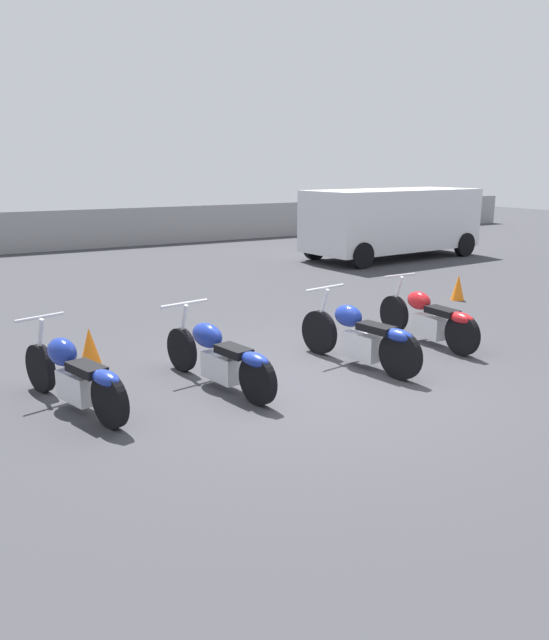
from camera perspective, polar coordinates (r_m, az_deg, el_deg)
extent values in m
plane|color=#38383D|center=(7.89, 2.59, -5.66)|extent=(60.00, 60.00, 0.00)
cube|color=gray|center=(21.14, -19.16, 7.72)|extent=(40.00, 0.04, 1.28)
cylinder|color=black|center=(7.98, -20.61, -4.13)|extent=(0.26, 0.59, 0.59)
cylinder|color=black|center=(6.68, -14.83, -7.15)|extent=(0.26, 0.59, 0.59)
cube|color=silver|center=(7.26, -17.67, -5.88)|extent=(0.34, 0.59, 0.32)
ellipsoid|color=navy|center=(7.38, -18.85, -2.77)|extent=(0.39, 0.51, 0.32)
cube|color=black|center=(6.96, -16.81, -4.30)|extent=(0.37, 0.56, 0.10)
ellipsoid|color=navy|center=(6.65, -15.18, -5.14)|extent=(0.31, 0.48, 0.16)
cylinder|color=silver|center=(7.72, -20.69, 0.24)|extent=(0.58, 0.20, 0.04)
cylinder|color=silver|center=(7.85, -20.65, -1.98)|extent=(0.12, 0.25, 0.63)
cylinder|color=silver|center=(7.21, -16.21, -6.42)|extent=(0.25, 0.65, 0.07)
cylinder|color=black|center=(8.31, -8.48, -2.68)|extent=(0.20, 0.59, 0.58)
cylinder|color=black|center=(7.07, -1.55, -5.52)|extent=(0.20, 0.59, 0.58)
cube|color=silver|center=(7.62, -4.95, -4.34)|extent=(0.30, 0.60, 0.32)
ellipsoid|color=navy|center=(7.74, -6.17, -1.40)|extent=(0.35, 0.57, 0.31)
cube|color=black|center=(7.33, -3.76, -2.84)|extent=(0.32, 0.52, 0.10)
ellipsoid|color=navy|center=(7.04, -1.82, -3.64)|extent=(0.28, 0.47, 0.16)
cylinder|color=silver|center=(8.07, -8.26, 1.51)|extent=(0.69, 0.16, 0.04)
cylinder|color=silver|center=(8.19, -8.37, -0.62)|extent=(0.09, 0.25, 0.62)
cylinder|color=silver|center=(7.59, -3.50, -4.87)|extent=(0.19, 0.68, 0.07)
cylinder|color=black|center=(8.99, 4.10, -1.12)|extent=(0.21, 0.64, 0.63)
cylinder|color=black|center=(8.04, 11.43, -3.18)|extent=(0.21, 0.64, 0.63)
cube|color=silver|center=(8.46, 7.92, -2.41)|extent=(0.29, 0.56, 0.35)
ellipsoid|color=navy|center=(8.52, 6.76, 0.38)|extent=(0.33, 0.49, 0.30)
cube|color=black|center=(8.22, 9.29, -0.75)|extent=(0.33, 0.55, 0.10)
ellipsoid|color=navy|center=(8.00, 11.24, -1.37)|extent=(0.27, 0.47, 0.16)
cylinder|color=silver|center=(8.77, 4.63, 2.95)|extent=(0.72, 0.16, 0.04)
cylinder|color=silver|center=(8.87, 4.36, 0.89)|extent=(0.09, 0.26, 0.65)
cylinder|color=silver|center=(8.47, 9.19, -2.88)|extent=(0.17, 0.58, 0.07)
cylinder|color=black|center=(10.34, 10.86, 0.56)|extent=(0.11, 0.60, 0.60)
cylinder|color=black|center=(9.29, 16.78, -1.30)|extent=(0.11, 0.60, 0.60)
cube|color=silver|center=(9.75, 13.95, -0.58)|extent=(0.20, 0.54, 0.33)
ellipsoid|color=red|center=(9.85, 13.07, 1.74)|extent=(0.24, 0.45, 0.28)
cube|color=black|center=(9.51, 15.09, 0.76)|extent=(0.24, 0.53, 0.10)
ellipsoid|color=red|center=(9.27, 16.67, 0.20)|extent=(0.20, 0.44, 0.16)
cylinder|color=silver|center=(10.13, 11.39, 4.01)|extent=(0.62, 0.04, 0.04)
cylinder|color=silver|center=(10.23, 11.12, 2.27)|extent=(0.05, 0.25, 0.63)
cylinder|color=silver|center=(9.75, 15.04, -1.02)|extent=(0.08, 0.70, 0.07)
cube|color=silver|center=(18.68, 10.71, 9.04)|extent=(5.48, 2.51, 1.70)
cube|color=black|center=(20.62, 16.04, 10.25)|extent=(0.18, 1.88, 0.51)
cylinder|color=black|center=(20.93, 12.70, 7.30)|extent=(0.72, 0.27, 0.70)
cylinder|color=black|center=(19.64, 16.98, 6.62)|extent=(0.72, 0.27, 0.70)
cylinder|color=black|center=(18.13, 3.70, 6.63)|extent=(0.72, 0.27, 0.70)
cylinder|color=black|center=(16.62, 7.98, 5.86)|extent=(0.72, 0.27, 0.70)
cone|color=orange|center=(8.88, -16.54, -2.28)|extent=(0.29, 0.29, 0.51)
cone|color=orange|center=(13.12, 16.44, 2.88)|extent=(0.27, 0.27, 0.52)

